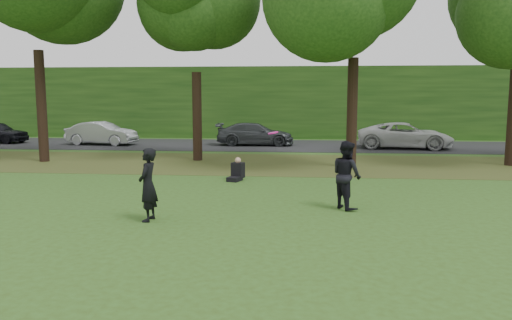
{
  "coord_description": "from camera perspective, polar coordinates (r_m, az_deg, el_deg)",
  "views": [
    {
      "loc": [
        1.94,
        -9.11,
        3.13
      ],
      "look_at": [
        0.65,
        4.55,
        1.3
      ],
      "focal_mm": 35.0,
      "sensor_mm": 36.0,
      "label": 1
    }
  ],
  "objects": [
    {
      "name": "seated_person",
      "position": [
        18.14,
        -2.19,
        -1.35
      ],
      "size": [
        0.62,
        0.82,
        0.83
      ],
      "rotation": [
        0.0,
        0.0,
        -0.32
      ],
      "color": "black",
      "rests_on": "ground"
    },
    {
      "name": "frisbee",
      "position": [
        13.1,
        1.97,
        3.12
      ],
      "size": [
        0.3,
        0.3,
        0.07
      ],
      "color": "#EF1494",
      "rests_on": "ground"
    },
    {
      "name": "ground",
      "position": [
        9.83,
        -6.41,
        -11.02
      ],
      "size": [
        120.0,
        120.0,
        0.0
      ],
      "primitive_type": "plane",
      "color": "#314A17",
      "rests_on": "ground"
    },
    {
      "name": "parked_cars",
      "position": [
        29.75,
        2.23,
        2.94
      ],
      "size": [
        39.6,
        3.55,
        1.47
      ],
      "color": "black",
      "rests_on": "street"
    },
    {
      "name": "street",
      "position": [
        30.34,
        1.69,
        1.69
      ],
      "size": [
        70.0,
        7.0,
        0.02
      ],
      "primitive_type": "cube",
      "color": "black",
      "rests_on": "ground"
    },
    {
      "name": "far_hedge",
      "position": [
        36.17,
        2.33,
        6.59
      ],
      "size": [
        70.0,
        3.0,
        5.0
      ],
      "primitive_type": "cube",
      "color": "#1A4112",
      "rests_on": "ground"
    },
    {
      "name": "leaf_litter",
      "position": [
        22.42,
        0.37,
        -0.42
      ],
      "size": [
        60.0,
        7.0,
        0.01
      ],
      "primitive_type": "cube",
      "color": "#4D411B",
      "rests_on": "ground"
    },
    {
      "name": "player_right",
      "position": [
        13.81,
        10.32,
        -1.68
      ],
      "size": [
        1.07,
        1.14,
        1.87
      ],
      "primitive_type": "imported",
      "rotation": [
        0.0,
        0.0,
        2.09
      ],
      "color": "black",
      "rests_on": "ground"
    },
    {
      "name": "player_left",
      "position": [
        12.54,
        -12.25,
        -2.79
      ],
      "size": [
        0.46,
        0.68,
        1.81
      ],
      "primitive_type": "imported",
      "rotation": [
        0.0,
        0.0,
        -1.61
      ],
      "color": "black",
      "rests_on": "ground"
    }
  ]
}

